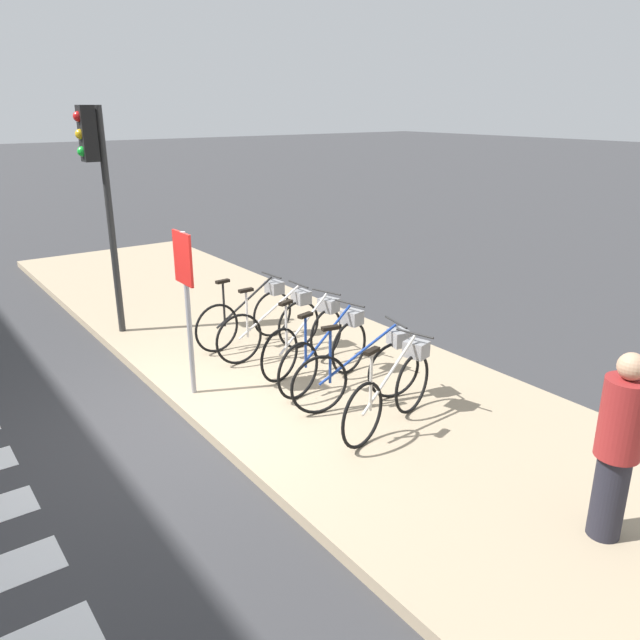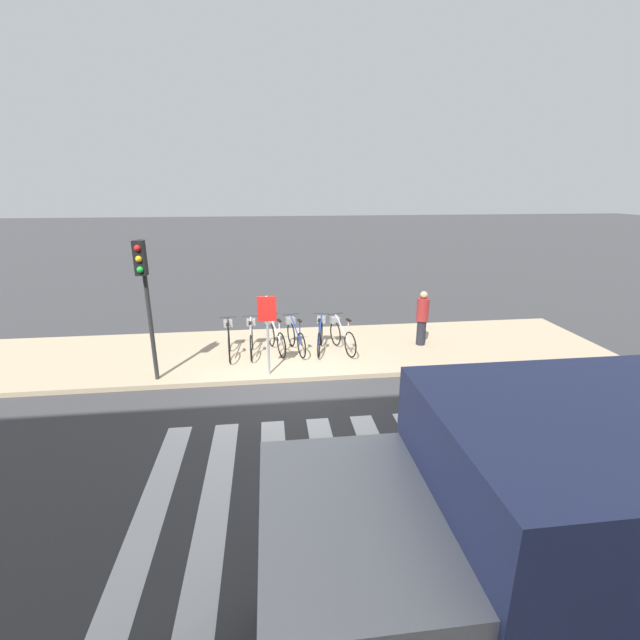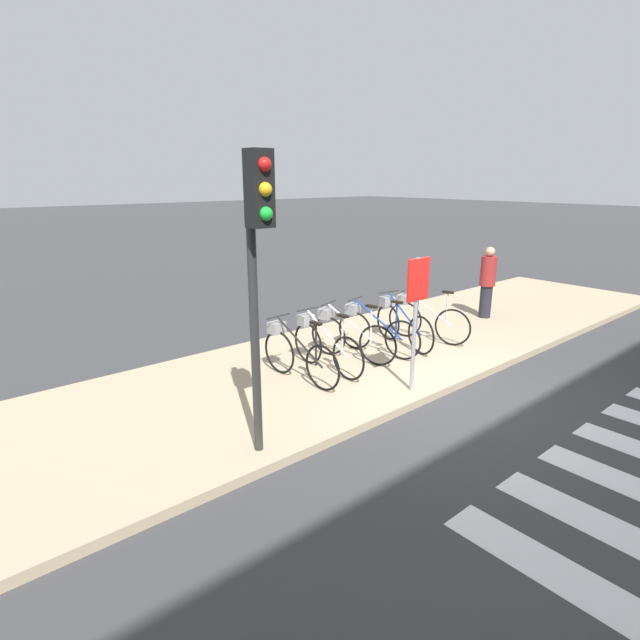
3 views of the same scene
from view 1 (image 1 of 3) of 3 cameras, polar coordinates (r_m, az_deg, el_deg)
ground_plane at (r=7.32m, az=-11.86°, el=-9.27°), size 120.00×120.00×0.00m
sidewalk at (r=8.13m, az=0.35°, el=-5.35°), size 18.00×3.79×0.12m
parked_bicycle_0 at (r=9.08m, az=-6.36°, el=0.63°), size 0.46×1.67×1.03m
parked_bicycle_1 at (r=8.61m, az=-4.11°, el=-0.34°), size 0.46×1.67×1.03m
parked_bicycle_2 at (r=8.17m, az=-1.07°, el=-1.40°), size 0.62×1.61×1.03m
parked_bicycle_3 at (r=7.70m, az=0.89°, el=-2.69°), size 0.55×1.63×1.03m
parked_bicycle_4 at (r=7.18m, az=4.12°, el=-4.41°), size 0.50×1.65×1.03m
parked_bicycle_5 at (r=6.74m, az=6.75°, el=-6.14°), size 0.59×1.62×1.03m
pedestrian at (r=5.41m, az=25.59°, el=-10.22°), size 0.34×0.34×1.59m
traffic_light at (r=9.57m, az=-19.70°, el=12.47°), size 0.24×0.40×3.30m
sign_post at (r=7.30m, az=-12.19°, el=3.08°), size 0.44×0.07×1.97m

